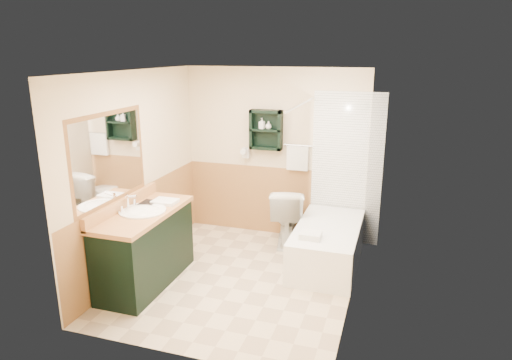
# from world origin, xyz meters

# --- Properties ---
(floor) EXTENTS (3.00, 3.00, 0.00)m
(floor) POSITION_xyz_m (0.00, 0.00, 0.00)
(floor) COLOR beige
(floor) RESTS_ON ground
(back_wall) EXTENTS (2.60, 0.04, 2.40)m
(back_wall) POSITION_xyz_m (0.00, 1.52, 1.20)
(back_wall) COLOR #FFF1C7
(back_wall) RESTS_ON ground
(left_wall) EXTENTS (0.04, 3.00, 2.40)m
(left_wall) POSITION_xyz_m (-1.32, 0.00, 1.20)
(left_wall) COLOR #FFF1C7
(left_wall) RESTS_ON ground
(right_wall) EXTENTS (0.04, 3.00, 2.40)m
(right_wall) POSITION_xyz_m (1.32, 0.00, 1.20)
(right_wall) COLOR #FFF1C7
(right_wall) RESTS_ON ground
(ceiling) EXTENTS (2.60, 3.00, 0.04)m
(ceiling) POSITION_xyz_m (0.00, 0.00, 2.42)
(ceiling) COLOR white
(ceiling) RESTS_ON back_wall
(wainscot_left) EXTENTS (2.98, 2.98, 1.00)m
(wainscot_left) POSITION_xyz_m (-1.29, 0.00, 0.50)
(wainscot_left) COLOR tan
(wainscot_left) RESTS_ON left_wall
(wainscot_back) EXTENTS (2.58, 2.58, 1.00)m
(wainscot_back) POSITION_xyz_m (0.00, 1.49, 0.50)
(wainscot_back) COLOR tan
(wainscot_back) RESTS_ON back_wall
(mirror_frame) EXTENTS (1.30, 1.30, 1.00)m
(mirror_frame) POSITION_xyz_m (-1.27, -0.55, 1.50)
(mirror_frame) COLOR brown
(mirror_frame) RESTS_ON left_wall
(mirror_glass) EXTENTS (1.20, 1.20, 0.90)m
(mirror_glass) POSITION_xyz_m (-1.27, -0.55, 1.50)
(mirror_glass) COLOR white
(mirror_glass) RESTS_ON left_wall
(tile_right) EXTENTS (1.50, 1.50, 2.10)m
(tile_right) POSITION_xyz_m (1.28, 0.75, 1.05)
(tile_right) COLOR white
(tile_right) RESTS_ON right_wall
(tile_back) EXTENTS (0.95, 0.95, 2.10)m
(tile_back) POSITION_xyz_m (1.03, 1.48, 1.05)
(tile_back) COLOR white
(tile_back) RESTS_ON back_wall
(tile_accent) EXTENTS (1.50, 1.50, 0.10)m
(tile_accent) POSITION_xyz_m (1.27, 0.75, 1.90)
(tile_accent) COLOR #134333
(tile_accent) RESTS_ON right_wall
(wall_shelf) EXTENTS (0.45, 0.15, 0.55)m
(wall_shelf) POSITION_xyz_m (-0.10, 1.41, 1.55)
(wall_shelf) COLOR black
(wall_shelf) RESTS_ON back_wall
(hair_dryer) EXTENTS (0.10, 0.24, 0.18)m
(hair_dryer) POSITION_xyz_m (-0.40, 1.43, 1.20)
(hair_dryer) COLOR white
(hair_dryer) RESTS_ON back_wall
(towel_bar) EXTENTS (0.40, 0.06, 0.40)m
(towel_bar) POSITION_xyz_m (0.35, 1.45, 1.35)
(towel_bar) COLOR white
(towel_bar) RESTS_ON back_wall
(curtain_rod) EXTENTS (0.03, 1.60, 0.03)m
(curtain_rod) POSITION_xyz_m (0.53, 0.75, 2.00)
(curtain_rod) COLOR silver
(curtain_rod) RESTS_ON back_wall
(shower_curtain) EXTENTS (1.05, 1.05, 1.70)m
(shower_curtain) POSITION_xyz_m (0.53, 0.92, 1.15)
(shower_curtain) COLOR beige
(shower_curtain) RESTS_ON curtain_rod
(vanity) EXTENTS (0.59, 1.38, 0.88)m
(vanity) POSITION_xyz_m (-0.99, -0.41, 0.44)
(vanity) COLOR black
(vanity) RESTS_ON ground
(bathtub) EXTENTS (0.77, 1.50, 0.51)m
(bathtub) POSITION_xyz_m (0.93, 0.70, 0.26)
(bathtub) COLOR white
(bathtub) RESTS_ON ground
(toilet) EXTENTS (0.61, 0.89, 0.80)m
(toilet) POSITION_xyz_m (0.27, 1.20, 0.40)
(toilet) COLOR white
(toilet) RESTS_ON ground
(counter_towel) EXTENTS (0.28, 0.22, 0.04)m
(counter_towel) POSITION_xyz_m (-0.89, -0.08, 0.90)
(counter_towel) COLOR white
(counter_towel) RESTS_ON vanity
(vanity_book) EXTENTS (0.17, 0.02, 0.23)m
(vanity_book) POSITION_xyz_m (-1.16, -0.18, 0.99)
(vanity_book) COLOR black
(vanity_book) RESTS_ON vanity
(tub_towel) EXTENTS (0.24, 0.20, 0.07)m
(tub_towel) POSITION_xyz_m (0.79, 0.26, 0.55)
(tub_towel) COLOR white
(tub_towel) RESTS_ON bathtub
(soap_bottle_a) EXTENTS (0.09, 0.16, 0.07)m
(soap_bottle_a) POSITION_xyz_m (-0.16, 1.40, 1.60)
(soap_bottle_a) COLOR white
(soap_bottle_a) RESTS_ON wall_shelf
(soap_bottle_b) EXTENTS (0.10, 0.12, 0.08)m
(soap_bottle_b) POSITION_xyz_m (-0.06, 1.40, 1.61)
(soap_bottle_b) COLOR white
(soap_bottle_b) RESTS_ON wall_shelf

